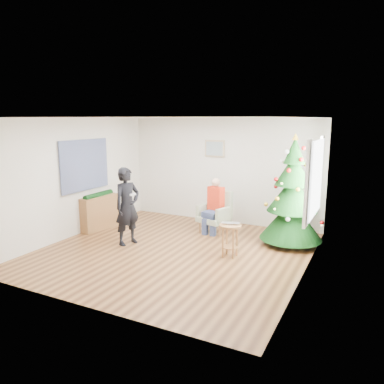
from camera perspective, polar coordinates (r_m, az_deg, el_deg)
The scene contains 19 objects.
floor at distance 7.51m, azimuth -2.76°, elevation -8.99°, with size 5.00×5.00×0.00m, color brown.
ceiling at distance 7.06m, azimuth -2.96°, elevation 11.25°, with size 5.00×5.00×0.00m, color white.
wall_back at distance 9.40m, azimuth 4.64°, elevation 3.24°, with size 5.00×5.00×0.00m, color silver.
wall_front at distance 5.19m, azimuth -16.54°, elevation -3.63°, with size 5.00×5.00×0.00m, color silver.
wall_left at distance 8.66m, azimuth -17.44°, elevation 2.09°, with size 5.00×5.00×0.00m, color silver.
wall_right at distance 6.35m, azimuth 17.21°, elevation -1.03°, with size 5.00×5.00×0.00m, color silver.
window_panel at distance 7.30m, azimuth 18.38°, elevation 2.02°, with size 0.04×1.30×1.40m, color white.
curtains at distance 7.30m, azimuth 18.15°, elevation 2.04°, with size 0.05×1.75×1.50m.
christmas_tree at distance 7.91m, azimuth 15.05°, elevation -0.53°, with size 1.27×1.27×2.30m.
stool at distance 7.17m, azimuth 5.81°, elevation -7.33°, with size 0.42×0.42×0.63m.
laptop at distance 7.07m, azimuth 5.86°, elevation -4.86°, with size 0.34×0.22×0.03m, color silver.
armchair at distance 8.67m, azimuth 3.57°, elevation -3.86°, with size 0.79×0.76×0.95m.
seated_person at distance 8.56m, azimuth 3.36°, elevation -2.06°, with size 0.45×0.59×1.25m.
standing_man at distance 7.83m, azimuth -9.83°, elevation -2.15°, with size 0.59×0.39×1.61m, color black.
game_controller at distance 7.65m, azimuth -8.99°, elevation -0.37°, with size 0.04×0.13×0.04m, color white.
console at distance 9.12m, azimuth -13.94°, elevation -3.05°, with size 0.30×1.00×0.80m, color brown.
garland at distance 9.03m, azimuth -14.06°, elevation -0.47°, with size 0.14×0.14×0.90m, color black.
tapestry at distance 8.82m, azimuth -15.99°, elevation 3.97°, with size 0.03×1.50×1.15m, color black.
framed_picture at distance 9.39m, azimuth 3.47°, elevation 6.62°, with size 0.52×0.05×0.42m.
Camera 1 is at (3.47, -6.15, 2.58)m, focal length 35.00 mm.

